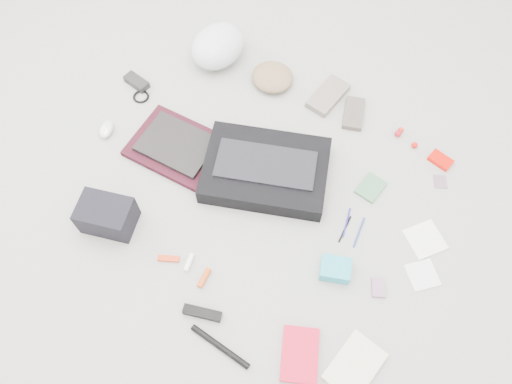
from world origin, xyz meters
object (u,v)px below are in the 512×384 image
at_px(camera_bag, 107,215).
at_px(laptop, 177,144).
at_px(bike_helmet, 218,46).
at_px(accordion_wallet, 335,269).
at_px(book_red, 300,355).
at_px(messenger_bag, 266,170).

bearing_deg(camera_bag, laptop, 69.41).
distance_m(bike_helmet, camera_bag, 0.97).
height_order(camera_bag, accordion_wallet, camera_bag).
xyz_separation_m(camera_bag, accordion_wallet, (0.89, 0.21, -0.04)).
bearing_deg(laptop, book_red, -31.43).
relative_size(bike_helmet, book_red, 1.47).
bearing_deg(book_red, messenger_bag, 105.28).
bearing_deg(bike_helmet, camera_bag, -78.06).
bearing_deg(book_red, bike_helmet, 109.97).
distance_m(camera_bag, book_red, 0.91).
bearing_deg(laptop, accordion_wallet, -12.23).
distance_m(book_red, accordion_wallet, 0.34).
bearing_deg(accordion_wallet, messenger_bag, 131.56).
bearing_deg(accordion_wallet, camera_bag, 177.04).
height_order(book_red, accordion_wallet, accordion_wallet).
relative_size(camera_bag, accordion_wallet, 1.82).
height_order(laptop, accordion_wallet, accordion_wallet).
height_order(messenger_bag, book_red, messenger_bag).
xyz_separation_m(laptop, camera_bag, (-0.06, -0.43, 0.03)).
bearing_deg(bike_helmet, laptop, -70.39).
relative_size(messenger_bag, book_red, 2.64).
distance_m(camera_bag, accordion_wallet, 0.91).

